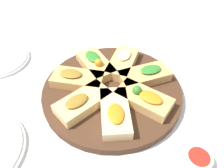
# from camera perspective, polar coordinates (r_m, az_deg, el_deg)

# --- Properties ---
(ground_plane) EXTENTS (3.00, 3.00, 0.00)m
(ground_plane) POSITION_cam_1_polar(r_m,az_deg,el_deg) (0.69, 0.00, -2.38)
(ground_plane) COLOR silver
(serving_board) EXTENTS (0.42, 0.42, 0.02)m
(serving_board) POSITION_cam_1_polar(r_m,az_deg,el_deg) (0.68, 0.00, -1.66)
(serving_board) COLOR #422819
(serving_board) RESTS_ON ground_plane
(focaccia_slice_0) EXTENTS (0.17, 0.13, 0.04)m
(focaccia_slice_0) POSITION_cam_1_polar(r_m,az_deg,el_deg) (0.74, 2.81, 5.72)
(focaccia_slice_0) COLOR tan
(focaccia_slice_0) RESTS_ON serving_board
(focaccia_slice_1) EXTENTS (0.17, 0.14, 0.05)m
(focaccia_slice_1) POSITION_cam_1_polar(r_m,az_deg,el_deg) (0.73, -4.33, 5.28)
(focaccia_slice_1) COLOR tan
(focaccia_slice_1) RESTS_ON serving_board
(focaccia_slice_2) EXTENTS (0.11, 0.17, 0.04)m
(focaccia_slice_2) POSITION_cam_1_polar(r_m,az_deg,el_deg) (0.68, -9.10, 1.32)
(focaccia_slice_2) COLOR tan
(focaccia_slice_2) RESTS_ON serving_board
(focaccia_slice_3) EXTENTS (0.16, 0.17, 0.04)m
(focaccia_slice_3) POSITION_cam_1_polar(r_m,az_deg,el_deg) (0.61, -7.66, -4.70)
(focaccia_slice_3) COLOR #DBB775
(focaccia_slice_3) RESTS_ON serving_board
(focaccia_slice_4) EXTENTS (0.16, 0.08, 0.04)m
(focaccia_slice_4) POSITION_cam_1_polar(r_m,az_deg,el_deg) (0.58, 0.87, -7.39)
(focaccia_slice_4) COLOR #E5C689
(focaccia_slice_4) RESTS_ON serving_board
(focaccia_slice_5) EXTENTS (0.16, 0.17, 0.05)m
(focaccia_slice_5) POSITION_cam_1_polar(r_m,az_deg,el_deg) (0.62, 8.30, -3.81)
(focaccia_slice_5) COLOR tan
(focaccia_slice_5) RESTS_ON serving_board
(focaccia_slice_6) EXTENTS (0.11, 0.17, 0.04)m
(focaccia_slice_6) POSITION_cam_1_polar(r_m,az_deg,el_deg) (0.69, 8.57, 2.25)
(focaccia_slice_6) COLOR tan
(focaccia_slice_6) RESTS_ON serving_board
(plate_right) EXTENTS (0.21, 0.21, 0.02)m
(plate_right) POSITION_cam_1_polar(r_m,az_deg,el_deg) (0.90, -27.14, 5.69)
(plate_right) COLOR white
(plate_right) RESTS_ON ground_plane
(dipping_bowl) EXTENTS (0.06, 0.06, 0.03)m
(dipping_bowl) POSITION_cam_1_polar(r_m,az_deg,el_deg) (0.57, 21.45, -17.91)
(dipping_bowl) COLOR silver
(dipping_bowl) RESTS_ON ground_plane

